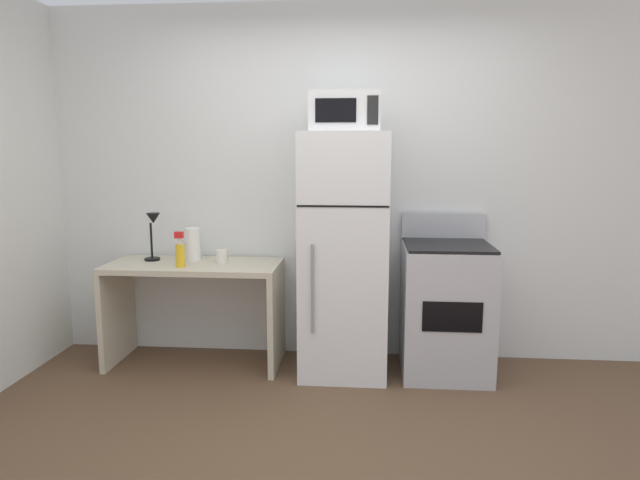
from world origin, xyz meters
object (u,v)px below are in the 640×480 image
at_px(refrigerator, 344,255).
at_px(microwave, 345,112).
at_px(coffee_mug, 222,256).
at_px(oven_range, 446,308).
at_px(desk, 195,293).
at_px(desk_lamp, 153,228).
at_px(spray_bottle, 180,253).
at_px(paper_towel_roll, 193,244).

height_order(refrigerator, microwave, microwave).
bearing_deg(coffee_mug, oven_range, -2.01).
bearing_deg(coffee_mug, desk, -169.63).
height_order(desk_lamp, oven_range, desk_lamp).
bearing_deg(desk_lamp, spray_bottle, -36.71).
height_order(coffee_mug, spray_bottle, spray_bottle).
xyz_separation_m(spray_bottle, oven_range, (1.84, 0.12, -0.38)).
distance_m(coffee_mug, spray_bottle, 0.31).
bearing_deg(spray_bottle, paper_towel_roll, 86.29).
xyz_separation_m(paper_towel_roll, refrigerator, (1.12, -0.14, -0.03)).
height_order(spray_bottle, oven_range, oven_range).
xyz_separation_m(desk, spray_bottle, (-0.05, -0.14, 0.32)).
height_order(desk, desk_lamp, desk_lamp).
bearing_deg(microwave, refrigerator, 90.32).
relative_size(desk_lamp, coffee_mug, 3.72).
xyz_separation_m(microwave, oven_range, (0.71, 0.04, -1.34)).
height_order(refrigerator, oven_range, refrigerator).
distance_m(coffee_mug, paper_towel_roll, 0.25).
distance_m(spray_bottle, oven_range, 1.89).
relative_size(refrigerator, oven_range, 1.52).
height_order(desk, microwave, microwave).
bearing_deg(paper_towel_roll, microwave, -7.99).
distance_m(desk_lamp, refrigerator, 1.41).
height_order(paper_towel_roll, refrigerator, refrigerator).
relative_size(coffee_mug, refrigerator, 0.06).
relative_size(desk, spray_bottle, 4.96).
bearing_deg(coffee_mug, desk_lamp, 177.18).
height_order(coffee_mug, refrigerator, refrigerator).
distance_m(desk, desk_lamp, 0.56).
xyz_separation_m(desk, coffee_mug, (0.20, 0.04, 0.27)).
bearing_deg(microwave, spray_bottle, -175.90).
height_order(desk, refrigerator, refrigerator).
distance_m(desk, coffee_mug, 0.33).
xyz_separation_m(refrigerator, microwave, (0.00, -0.02, 0.97)).
height_order(desk, coffee_mug, coffee_mug).
bearing_deg(spray_bottle, oven_range, 3.62).
relative_size(desk, paper_towel_roll, 5.14).
bearing_deg(spray_bottle, desk_lamp, 143.29).
xyz_separation_m(desk_lamp, microwave, (1.40, -0.12, 0.81)).
bearing_deg(paper_towel_roll, desk_lamp, -171.72).
xyz_separation_m(spray_bottle, microwave, (1.14, 0.08, 0.95)).
relative_size(paper_towel_roll, refrigerator, 0.14).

